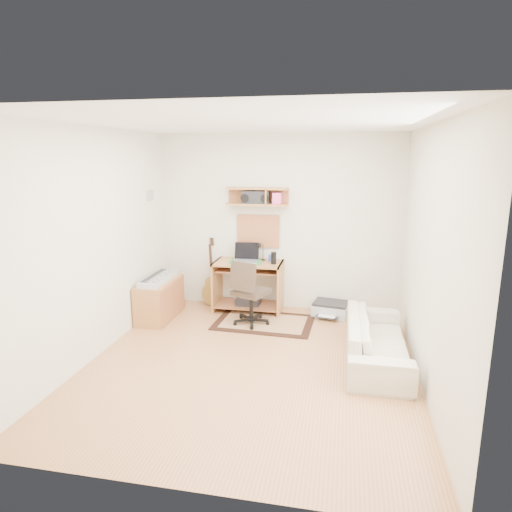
% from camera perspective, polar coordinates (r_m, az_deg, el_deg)
% --- Properties ---
extents(floor, '(3.60, 4.00, 0.01)m').
position_cam_1_polar(floor, '(5.17, -0.65, -13.58)').
color(floor, '#B77C4C').
rests_on(floor, ground).
extents(ceiling, '(3.60, 4.00, 0.01)m').
position_cam_1_polar(ceiling, '(4.64, -0.74, 16.67)').
color(ceiling, white).
rests_on(ceiling, ground).
extents(back_wall, '(3.60, 0.01, 2.60)m').
position_cam_1_polar(back_wall, '(6.68, 2.87, 4.23)').
color(back_wall, beige).
rests_on(back_wall, ground).
extents(left_wall, '(0.01, 4.00, 2.60)m').
position_cam_1_polar(left_wall, '(5.40, -19.79, 1.45)').
color(left_wall, beige).
rests_on(left_wall, ground).
extents(right_wall, '(0.01, 4.00, 2.60)m').
position_cam_1_polar(right_wall, '(4.72, 21.30, -0.22)').
color(right_wall, beige).
rests_on(right_wall, ground).
extents(wall_shelf, '(0.90, 0.25, 0.26)m').
position_cam_1_polar(wall_shelf, '(6.56, 0.12, 7.61)').
color(wall_shelf, '#AF733D').
rests_on(wall_shelf, back_wall).
extents(cork_board, '(0.64, 0.03, 0.49)m').
position_cam_1_polar(cork_board, '(6.73, 0.29, 3.18)').
color(cork_board, tan).
rests_on(cork_board, back_wall).
extents(wall_photo, '(0.02, 0.20, 0.15)m').
position_cam_1_polar(wall_photo, '(6.65, -13.32, 7.51)').
color(wall_photo, '#4C8CBF').
rests_on(wall_photo, left_wall).
extents(desk, '(1.00, 0.55, 0.75)m').
position_cam_1_polar(desk, '(6.68, -0.98, -3.89)').
color(desk, '#AF733D').
rests_on(desk, floor).
extents(laptop, '(0.39, 0.39, 0.28)m').
position_cam_1_polar(laptop, '(6.54, -1.33, 0.39)').
color(laptop, silver).
rests_on(laptop, desk).
extents(speaker, '(0.08, 0.08, 0.17)m').
position_cam_1_polar(speaker, '(6.45, 2.26, -0.26)').
color(speaker, black).
rests_on(speaker, desk).
extents(desk_lamp, '(0.09, 0.09, 0.27)m').
position_cam_1_polar(desk_lamp, '(6.65, 0.90, 0.56)').
color(desk_lamp, black).
rests_on(desk_lamp, desk).
extents(pencil_cup, '(0.07, 0.07, 0.11)m').
position_cam_1_polar(pencil_cup, '(6.61, 1.90, -0.24)').
color(pencil_cup, '#344A9D').
rests_on(pencil_cup, desk).
extents(boombox, '(0.39, 0.18, 0.20)m').
position_cam_1_polar(boombox, '(6.56, -0.01, 7.43)').
color(boombox, black).
rests_on(boombox, wall_shelf).
extents(rug, '(1.37, 0.95, 0.02)m').
position_cam_1_polar(rug, '(6.31, 1.02, -8.43)').
color(rug, tan).
rests_on(rug, floor).
extents(task_chair, '(0.61, 0.61, 0.92)m').
position_cam_1_polar(task_chair, '(6.12, -0.62, -4.62)').
color(task_chair, '#34281E').
rests_on(task_chair, floor).
extents(cabinet, '(0.40, 0.90, 0.55)m').
position_cam_1_polar(cabinet, '(6.56, -12.18, -5.41)').
color(cabinet, '#AF733D').
rests_on(cabinet, floor).
extents(music_keyboard, '(0.26, 0.84, 0.07)m').
position_cam_1_polar(music_keyboard, '(6.47, -12.31, -2.79)').
color(music_keyboard, '#B2B5BA').
rests_on(music_keyboard, cabinet).
extents(guitar, '(0.29, 0.20, 1.06)m').
position_cam_1_polar(guitar, '(6.92, -5.82, -2.05)').
color(guitar, olive).
rests_on(guitar, floor).
extents(waste_basket, '(0.29, 0.29, 0.26)m').
position_cam_1_polar(waste_basket, '(6.35, -13.92, -7.52)').
color(waste_basket, white).
rests_on(waste_basket, floor).
extents(printer, '(0.56, 0.47, 0.19)m').
position_cam_1_polar(printer, '(6.66, 9.48, -6.73)').
color(printer, '#A5A8AA').
rests_on(printer, floor).
extents(sofa, '(0.49, 1.69, 0.66)m').
position_cam_1_polar(sofa, '(5.29, 15.19, -9.41)').
color(sofa, '#C2B59A').
rests_on(sofa, floor).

